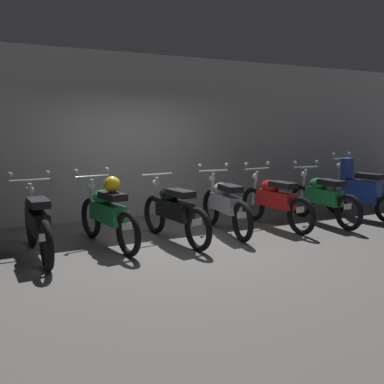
{
  "coord_description": "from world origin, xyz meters",
  "views": [
    {
      "loc": [
        -2.61,
        -5.93,
        1.77
      ],
      "look_at": [
        0.37,
        0.22,
        0.75
      ],
      "focal_mm": 39.87,
      "sensor_mm": 36.0,
      "label": 1
    }
  ],
  "objects_px": {
    "motorbike_slot_2": "(37,222)",
    "motorbike_slot_6": "(275,200)",
    "motorbike_slot_8": "(359,192)",
    "motorbike_slot_5": "(225,204)",
    "motorbike_slot_3": "(107,212)",
    "motorbike_slot_4": "(174,211)",
    "motorbike_slot_7": "(323,197)"
  },
  "relations": [
    {
      "from": "motorbike_slot_2",
      "to": "motorbike_slot_6",
      "type": "distance_m",
      "value": 4.05
    },
    {
      "from": "motorbike_slot_4",
      "to": "motorbike_slot_5",
      "type": "relative_size",
      "value": 1.0
    },
    {
      "from": "motorbike_slot_2",
      "to": "motorbike_slot_8",
      "type": "xyz_separation_m",
      "value": [
        6.08,
        -0.01,
        0.04
      ]
    },
    {
      "from": "motorbike_slot_5",
      "to": "motorbike_slot_6",
      "type": "distance_m",
      "value": 1.01
    },
    {
      "from": "motorbike_slot_4",
      "to": "motorbike_slot_6",
      "type": "xyz_separation_m",
      "value": [
        2.03,
        0.11,
        0.0
      ]
    },
    {
      "from": "motorbike_slot_2",
      "to": "motorbike_slot_8",
      "type": "distance_m",
      "value": 6.08
    },
    {
      "from": "motorbike_slot_3",
      "to": "motorbike_slot_4",
      "type": "xyz_separation_m",
      "value": [
        1.01,
        -0.17,
        -0.04
      ]
    },
    {
      "from": "motorbike_slot_2",
      "to": "motorbike_slot_4",
      "type": "relative_size",
      "value": 1.0
    },
    {
      "from": "motorbike_slot_7",
      "to": "motorbike_slot_8",
      "type": "bearing_deg",
      "value": 3.47
    },
    {
      "from": "motorbike_slot_2",
      "to": "motorbike_slot_4",
      "type": "height_order",
      "value": "motorbike_slot_2"
    },
    {
      "from": "motorbike_slot_3",
      "to": "motorbike_slot_2",
      "type": "bearing_deg",
      "value": -173.59
    },
    {
      "from": "motorbike_slot_2",
      "to": "motorbike_slot_6",
      "type": "bearing_deg",
      "value": 0.76
    },
    {
      "from": "motorbike_slot_3",
      "to": "motorbike_slot_4",
      "type": "distance_m",
      "value": 1.03
    },
    {
      "from": "motorbike_slot_3",
      "to": "motorbike_slot_7",
      "type": "relative_size",
      "value": 0.99
    },
    {
      "from": "motorbike_slot_4",
      "to": "motorbike_slot_8",
      "type": "height_order",
      "value": "motorbike_slot_8"
    },
    {
      "from": "motorbike_slot_3",
      "to": "motorbike_slot_8",
      "type": "relative_size",
      "value": 1.16
    },
    {
      "from": "motorbike_slot_3",
      "to": "motorbike_slot_6",
      "type": "bearing_deg",
      "value": -1.13
    },
    {
      "from": "motorbike_slot_2",
      "to": "motorbike_slot_8",
      "type": "relative_size",
      "value": 1.17
    },
    {
      "from": "motorbike_slot_4",
      "to": "motorbike_slot_8",
      "type": "distance_m",
      "value": 4.05
    },
    {
      "from": "motorbike_slot_6",
      "to": "motorbike_slot_4",
      "type": "bearing_deg",
      "value": -176.81
    },
    {
      "from": "motorbike_slot_3",
      "to": "motorbike_slot_5",
      "type": "xyz_separation_m",
      "value": [
        2.03,
        -0.02,
        -0.04
      ]
    },
    {
      "from": "motorbike_slot_6",
      "to": "motorbike_slot_5",
      "type": "bearing_deg",
      "value": 177.5
    },
    {
      "from": "motorbike_slot_2",
      "to": "motorbike_slot_7",
      "type": "relative_size",
      "value": 1.0
    },
    {
      "from": "motorbike_slot_5",
      "to": "motorbike_slot_6",
      "type": "relative_size",
      "value": 1.0
    },
    {
      "from": "motorbike_slot_6",
      "to": "motorbike_slot_8",
      "type": "height_order",
      "value": "motorbike_slot_8"
    },
    {
      "from": "motorbike_slot_3",
      "to": "motorbike_slot_5",
      "type": "relative_size",
      "value": 0.99
    },
    {
      "from": "motorbike_slot_4",
      "to": "motorbike_slot_8",
      "type": "bearing_deg",
      "value": 0.74
    },
    {
      "from": "motorbike_slot_3",
      "to": "motorbike_slot_7",
      "type": "distance_m",
      "value": 4.06
    },
    {
      "from": "motorbike_slot_5",
      "to": "motorbike_slot_2",
      "type": "bearing_deg",
      "value": -178.15
    },
    {
      "from": "motorbike_slot_2",
      "to": "motorbike_slot_6",
      "type": "height_order",
      "value": "same"
    },
    {
      "from": "motorbike_slot_8",
      "to": "motorbike_slot_7",
      "type": "bearing_deg",
      "value": -176.53
    },
    {
      "from": "motorbike_slot_4",
      "to": "motorbike_slot_6",
      "type": "height_order",
      "value": "motorbike_slot_6"
    }
  ]
}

